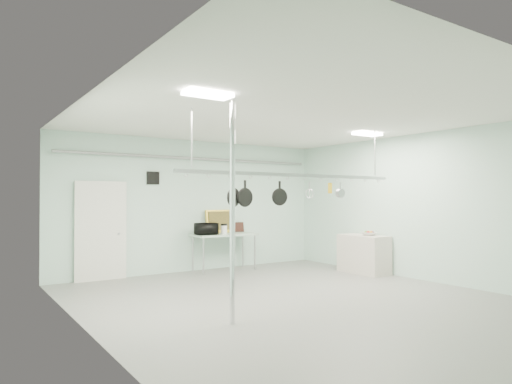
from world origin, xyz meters
TOP-DOWN VIEW (x-y plane):
  - floor at (0.00, 0.00)m, footprint 8.00×8.00m
  - ceiling at (0.00, 0.00)m, footprint 7.00×8.00m
  - back_wall at (0.00, 3.99)m, footprint 7.00×0.02m
  - right_wall at (3.49, 0.00)m, footprint 0.02×8.00m
  - door at (-2.30, 3.94)m, footprint 1.10×0.10m
  - wall_vent at (-1.10, 3.97)m, footprint 0.30×0.04m
  - conduit_pipe at (0.00, 3.90)m, footprint 6.60×0.07m
  - chrome_pole at (-1.70, -0.60)m, footprint 0.08×0.08m
  - prep_table at (0.60, 3.60)m, footprint 1.60×0.70m
  - side_cabinet at (3.15, 1.40)m, footprint 0.60×1.20m
  - pot_rack at (0.20, 0.30)m, footprint 4.80×0.06m
  - light_panel_left at (-2.20, -0.80)m, footprint 0.65×0.30m
  - light_panel_right at (2.40, 0.60)m, footprint 0.65×0.30m
  - microwave at (0.07, 3.54)m, footprint 0.54×0.39m
  - coffee_canister at (0.51, 3.46)m, footprint 0.19×0.19m
  - painting_large at (0.64, 3.90)m, footprint 0.79×0.17m
  - painting_small at (1.19, 3.90)m, footprint 0.31×0.11m
  - fruit_bowl at (3.14, 1.23)m, footprint 0.43×0.43m
  - skillet_left at (-1.13, 0.30)m, footprint 0.32×0.17m
  - skillet_mid at (-0.91, 0.30)m, footprint 0.32×0.09m
  - skillet_right at (-0.18, 0.30)m, footprint 0.31×0.11m
  - whisk at (0.51, 0.30)m, footprint 0.20×0.20m
  - grater at (1.03, 0.30)m, footprint 0.09×0.04m
  - saucepan at (1.30, 0.30)m, footprint 0.19×0.13m
  - fruit_cluster at (3.14, 1.23)m, footprint 0.24×0.24m

SIDE VIEW (x-z plane):
  - floor at x=0.00m, z-range 0.00..0.00m
  - side_cabinet at x=3.15m, z-range 0.00..0.90m
  - prep_table at x=0.60m, z-range 0.38..1.28m
  - fruit_bowl at x=3.14m, z-range 0.90..0.98m
  - fruit_cluster at x=3.14m, z-range 0.94..1.03m
  - coffee_canister at x=0.51m, z-range 0.91..1.12m
  - painting_small at x=1.19m, z-range 0.90..1.16m
  - microwave at x=0.07m, z-range 0.91..1.18m
  - door at x=-2.30m, z-range -0.05..2.15m
  - painting_large at x=0.64m, z-range 0.90..1.49m
  - back_wall at x=0.00m, z-range 0.00..3.20m
  - right_wall at x=3.49m, z-range 0.00..3.20m
  - chrome_pole at x=-1.70m, z-range 0.00..3.20m
  - skillet_mid at x=-0.91m, z-range 1.63..2.09m
  - skillet_right at x=-0.18m, z-range 1.66..2.09m
  - skillet_left at x=-1.13m, z-range 1.66..2.09m
  - whisk at x=0.51m, z-range 1.77..2.09m
  - saucepan at x=1.30m, z-range 1.79..2.09m
  - grater at x=1.03m, z-range 1.86..2.09m
  - pot_rack at x=0.20m, z-range 1.73..2.73m
  - wall_vent at x=-1.10m, z-range 2.10..2.40m
  - conduit_pipe at x=0.00m, z-range 2.71..2.79m
  - light_panel_left at x=-2.20m, z-range 3.14..3.19m
  - light_panel_right at x=2.40m, z-range 3.14..3.19m
  - ceiling at x=0.00m, z-range 3.18..3.20m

